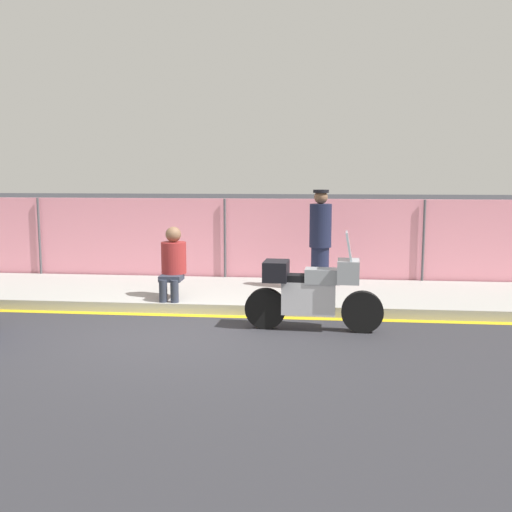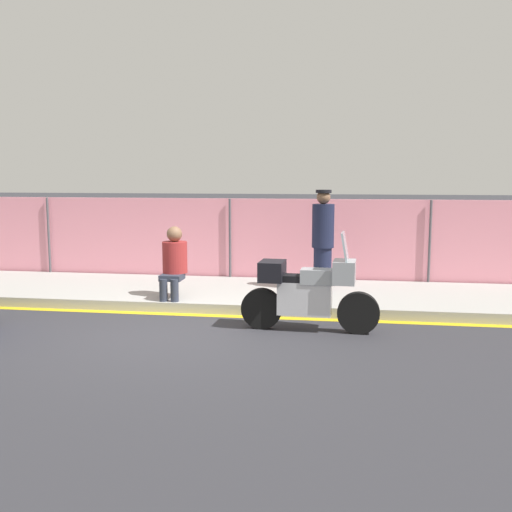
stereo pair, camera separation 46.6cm
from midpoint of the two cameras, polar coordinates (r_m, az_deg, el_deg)
ground_plane at (r=8.90m, az=-8.60°, el=-7.59°), size 120.00×120.00×0.00m
sidewalk at (r=11.46m, az=-5.17°, el=-3.59°), size 30.38×2.71×0.17m
curb_paint_stripe at (r=10.10m, az=-6.76°, el=-5.67°), size 30.38×0.18×0.01m
storefront_fence at (r=12.73m, az=-3.96°, el=1.36°), size 28.86×0.17×1.83m
motorcycle at (r=9.01m, az=3.90°, el=-3.29°), size 2.09×0.56×1.51m
officer_standing at (r=11.27m, az=4.97°, el=1.64°), size 0.41×0.41×1.88m
person_seated_on_curb at (r=10.58m, az=-9.16°, el=-0.36°), size 0.44×0.68×1.26m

